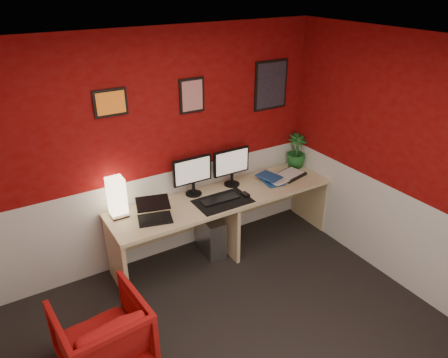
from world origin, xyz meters
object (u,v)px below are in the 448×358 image
at_px(potted_plant, 296,151).
at_px(pc_tower, 210,234).
at_px(zen_tray, 290,175).
at_px(laptop, 154,210).
at_px(shoji_lamp, 117,198).
at_px(monitor_left, 193,170).
at_px(desk, 225,223).
at_px(armchair, 103,335).
at_px(monitor_right, 232,162).

relative_size(potted_plant, pc_tower, 0.96).
bearing_deg(zen_tray, laptop, -177.13).
bearing_deg(laptop, shoji_lamp, 152.56).
bearing_deg(monitor_left, desk, -35.49).
bearing_deg(potted_plant, pc_tower, -175.13).
bearing_deg(monitor_left, armchair, -142.85).
relative_size(zen_tray, armchair, 0.51).
height_order(monitor_right, pc_tower, monitor_right).
distance_m(laptop, monitor_right, 1.10).
relative_size(desk, shoji_lamp, 6.50).
relative_size(shoji_lamp, zen_tray, 1.14).
xyz_separation_m(zen_tray, armchair, (-2.59, -0.86, -0.43)).
height_order(desk, zen_tray, zen_tray).
xyz_separation_m(laptop, zen_tray, (1.78, 0.09, -0.09)).
bearing_deg(desk, laptop, -174.89).
bearing_deg(potted_plant, shoji_lamp, -179.79).
bearing_deg(monitor_right, pc_tower, -163.92).
xyz_separation_m(monitor_right, pc_tower, (-0.35, -0.10, -0.80)).
distance_m(shoji_lamp, potted_plant, 2.29).
height_order(monitor_left, pc_tower, monitor_left).
height_order(desk, monitor_right, monitor_right).
relative_size(zen_tray, pc_tower, 0.78).
xyz_separation_m(desk, monitor_right, (0.20, 0.18, 0.66)).
bearing_deg(desk, pc_tower, 151.69).
height_order(desk, pc_tower, desk).
distance_m(desk, laptop, 0.98).
height_order(laptop, potted_plant, potted_plant).
xyz_separation_m(desk, potted_plant, (1.15, 0.19, 0.58)).
distance_m(shoji_lamp, armchair, 1.31).
bearing_deg(monitor_right, shoji_lamp, 179.96).
height_order(potted_plant, pc_tower, potted_plant).
bearing_deg(zen_tray, monitor_right, 166.79).
height_order(laptop, pc_tower, laptop).
height_order(zen_tray, potted_plant, potted_plant).
bearing_deg(armchair, potted_plant, -164.69).
bearing_deg(desk, potted_plant, 9.43).
relative_size(shoji_lamp, monitor_left, 0.69).
xyz_separation_m(monitor_right, armchair, (-1.87, -1.03, -0.71)).
height_order(pc_tower, armchair, armchair).
relative_size(laptop, monitor_right, 0.57).
relative_size(desk, potted_plant, 6.04).
bearing_deg(zen_tray, desk, -179.22).
xyz_separation_m(monitor_right, potted_plant, (0.95, 0.01, -0.07)).
relative_size(laptop, armchair, 0.48).
relative_size(monitor_right, zen_tray, 1.66).
bearing_deg(armchair, desk, -157.98).
xyz_separation_m(desk, zen_tray, (0.92, 0.01, 0.38)).
distance_m(shoji_lamp, zen_tray, 2.08).
bearing_deg(potted_plant, desk, -170.57).
bearing_deg(desk, armchair, -153.07).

